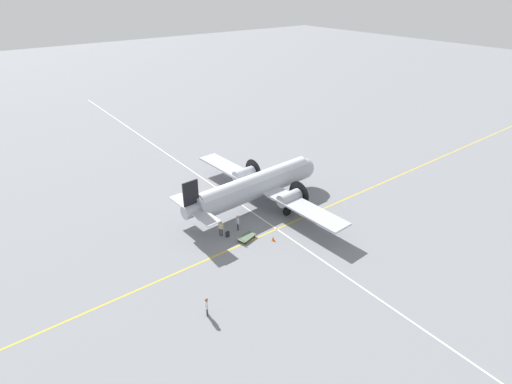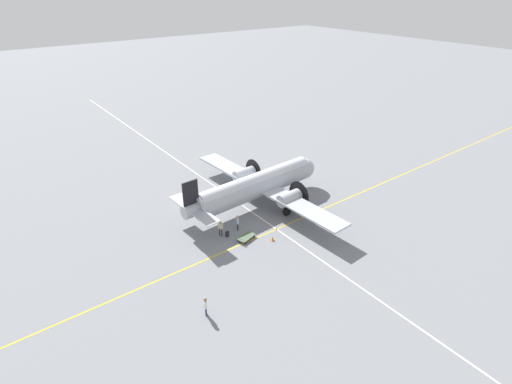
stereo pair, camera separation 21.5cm
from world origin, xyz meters
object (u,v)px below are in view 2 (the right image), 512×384
object	(u,v)px
airliner_main	(259,185)
traffic_cone	(273,239)
crew_foreground	(205,305)
ramp_agent	(220,227)
baggage_cart	(246,237)
passenger_boarding	(237,221)
suitcase_near_door	(227,234)

from	to	relation	value
airliner_main	traffic_cone	size ratio (longest dim) A/B	52.41
crew_foreground	ramp_agent	distance (m)	11.27
crew_foreground	traffic_cone	xyz separation A→B (m)	(-10.81, -4.82, -0.87)
baggage_cart	airliner_main	bearing A→B (deg)	27.49
passenger_boarding	crew_foreground	bearing A→B (deg)	157.12
crew_foreground	suitcase_near_door	xyz separation A→B (m)	(-7.45, -8.22, -0.77)
traffic_cone	suitcase_near_door	bearing A→B (deg)	-45.41
suitcase_near_door	passenger_boarding	bearing A→B (deg)	-165.85
airliner_main	ramp_agent	xyz separation A→B (m)	(7.29, 2.96, -1.48)
airliner_main	baggage_cart	bearing A→B (deg)	-140.17
baggage_cart	traffic_cone	xyz separation A→B (m)	(-2.07, 1.80, -0.06)
airliner_main	baggage_cart	xyz separation A→B (m)	(5.57, 5.15, -2.30)
suitcase_near_door	baggage_cart	xyz separation A→B (m)	(-1.29, 1.61, -0.03)
airliner_main	passenger_boarding	distance (m)	6.30
airliner_main	ramp_agent	distance (m)	8.01
passenger_boarding	ramp_agent	distance (m)	2.04
crew_foreground	baggage_cart	distance (m)	11.00
airliner_main	passenger_boarding	xyz separation A→B (m)	(5.26, 3.14, -1.48)
airliner_main	traffic_cone	bearing A→B (deg)	-119.69
airliner_main	baggage_cart	size ratio (longest dim) A/B	10.97
ramp_agent	baggage_cart	xyz separation A→B (m)	(-1.72, 2.19, -0.82)
crew_foreground	baggage_cart	bearing A→B (deg)	-21.40
ramp_agent	baggage_cart	world-z (taller)	ramp_agent
airliner_main	suitcase_near_door	world-z (taller)	airliner_main
airliner_main	ramp_agent	world-z (taller)	airliner_main
baggage_cart	passenger_boarding	bearing A→B (deg)	65.88
airliner_main	crew_foreground	bearing A→B (deg)	-143.49
passenger_boarding	baggage_cart	distance (m)	2.20
crew_foreground	baggage_cart	size ratio (longest dim) A/B	0.80
airliner_main	ramp_agent	size ratio (longest dim) A/B	13.51
ramp_agent	suitcase_near_door	size ratio (longest dim) A/B	2.73
passenger_boarding	ramp_agent	xyz separation A→B (m)	(2.03, -0.18, -0.01)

